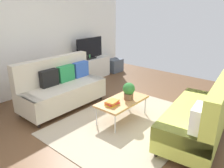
{
  "coord_description": "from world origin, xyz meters",
  "views": [
    {
      "loc": [
        -3.0,
        -2.33,
        2.16
      ],
      "look_at": [
        0.24,
        0.41,
        0.65
      ],
      "focal_mm": 34.96,
      "sensor_mm": 36.0,
      "label": 1
    }
  ],
  "objects_px": {
    "couch_beige": "(61,88)",
    "vase_1": "(78,59)",
    "tv": "(90,49)",
    "bottle_2": "(90,57)",
    "table_book_0": "(112,104)",
    "couch_green": "(201,116)",
    "storage_trunk": "(115,65)",
    "potted_plant": "(129,90)",
    "vase_0": "(74,59)",
    "bottle_1": "(87,57)",
    "coffee_table": "(122,101)",
    "bottle_0": "(85,57)",
    "tv_console": "(90,69)"
  },
  "relations": [
    {
      "from": "couch_beige",
      "to": "vase_1",
      "type": "distance_m",
      "value": 1.77
    },
    {
      "from": "tv",
      "to": "bottle_2",
      "type": "distance_m",
      "value": 0.24
    },
    {
      "from": "table_book_0",
      "to": "couch_green",
      "type": "bearing_deg",
      "value": -67.53
    },
    {
      "from": "couch_green",
      "to": "vase_1",
      "type": "xyz_separation_m",
      "value": [
        0.74,
        3.87,
        0.26
      ]
    },
    {
      "from": "storage_trunk",
      "to": "bottle_2",
      "type": "height_order",
      "value": "bottle_2"
    },
    {
      "from": "vase_1",
      "to": "couch_beige",
      "type": "bearing_deg",
      "value": -144.11
    },
    {
      "from": "storage_trunk",
      "to": "potted_plant",
      "type": "bearing_deg",
      "value": -135.84
    },
    {
      "from": "potted_plant",
      "to": "table_book_0",
      "type": "bearing_deg",
      "value": 169.4
    },
    {
      "from": "couch_beige",
      "to": "storage_trunk",
      "type": "relative_size",
      "value": 3.66
    },
    {
      "from": "vase_0",
      "to": "couch_green",
      "type": "bearing_deg",
      "value": -98.53
    },
    {
      "from": "table_book_0",
      "to": "vase_1",
      "type": "distance_m",
      "value": 2.8
    },
    {
      "from": "table_book_0",
      "to": "vase_0",
      "type": "distance_m",
      "value": 2.72
    },
    {
      "from": "vase_1",
      "to": "bottle_1",
      "type": "xyz_separation_m",
      "value": [
        0.29,
        -0.09,
        0.01
      ]
    },
    {
      "from": "couch_beige",
      "to": "potted_plant",
      "type": "distance_m",
      "value": 1.58
    },
    {
      "from": "coffee_table",
      "to": "vase_1",
      "type": "height_order",
      "value": "vase_1"
    },
    {
      "from": "tv",
      "to": "vase_1",
      "type": "relative_size",
      "value": 8.13
    },
    {
      "from": "storage_trunk",
      "to": "vase_1",
      "type": "bearing_deg",
      "value": 174.37
    },
    {
      "from": "couch_beige",
      "to": "potted_plant",
      "type": "height_order",
      "value": "couch_beige"
    },
    {
      "from": "bottle_0",
      "to": "table_book_0",
      "type": "bearing_deg",
      "value": -122.78
    },
    {
      "from": "bottle_1",
      "to": "vase_0",
      "type": "bearing_deg",
      "value": 168.66
    },
    {
      "from": "table_book_0",
      "to": "bottle_0",
      "type": "height_order",
      "value": "bottle_0"
    },
    {
      "from": "couch_beige",
      "to": "tv",
      "type": "distance_m",
      "value": 2.14
    },
    {
      "from": "coffee_table",
      "to": "tv_console",
      "type": "distance_m",
      "value": 2.81
    },
    {
      "from": "couch_beige",
      "to": "vase_0",
      "type": "distance_m",
      "value": 1.65
    },
    {
      "from": "coffee_table",
      "to": "tv_console",
      "type": "xyz_separation_m",
      "value": [
        1.46,
        2.4,
        -0.07
      ]
    },
    {
      "from": "potted_plant",
      "to": "bottle_0",
      "type": "bearing_deg",
      "value": 65.58
    },
    {
      "from": "couch_green",
      "to": "bottle_0",
      "type": "distance_m",
      "value": 3.91
    },
    {
      "from": "vase_1",
      "to": "tv_console",
      "type": "bearing_deg",
      "value": -6.78
    },
    {
      "from": "tv_console",
      "to": "table_book_0",
      "type": "bearing_deg",
      "value": -126.22
    },
    {
      "from": "bottle_1",
      "to": "bottle_2",
      "type": "height_order",
      "value": "same"
    },
    {
      "from": "coffee_table",
      "to": "tv_console",
      "type": "height_order",
      "value": "tv_console"
    },
    {
      "from": "couch_beige",
      "to": "vase_1",
      "type": "relative_size",
      "value": 15.46
    },
    {
      "from": "vase_0",
      "to": "bottle_2",
      "type": "distance_m",
      "value": 0.55
    },
    {
      "from": "tv_console",
      "to": "table_book_0",
      "type": "relative_size",
      "value": 5.83
    },
    {
      "from": "bottle_0",
      "to": "bottle_1",
      "type": "bearing_deg",
      "value": 0.0
    },
    {
      "from": "tv",
      "to": "vase_0",
      "type": "distance_m",
      "value": 0.63
    },
    {
      "from": "tv",
      "to": "bottle_1",
      "type": "distance_m",
      "value": 0.27
    },
    {
      "from": "bottle_1",
      "to": "potted_plant",
      "type": "bearing_deg",
      "value": -116.46
    },
    {
      "from": "coffee_table",
      "to": "tv",
      "type": "xyz_separation_m",
      "value": [
        1.46,
        2.38,
        0.56
      ]
    },
    {
      "from": "tv_console",
      "to": "couch_green",
      "type": "bearing_deg",
      "value": -106.89
    },
    {
      "from": "couch_beige",
      "to": "couch_green",
      "type": "distance_m",
      "value": 2.93
    },
    {
      "from": "potted_plant",
      "to": "coffee_table",
      "type": "bearing_deg",
      "value": 149.64
    },
    {
      "from": "bottle_0",
      "to": "tv_console",
      "type": "bearing_deg",
      "value": 9.56
    },
    {
      "from": "vase_0",
      "to": "table_book_0",
      "type": "bearing_deg",
      "value": -115.64
    },
    {
      "from": "couch_green",
      "to": "coffee_table",
      "type": "relative_size",
      "value": 1.81
    },
    {
      "from": "tv_console",
      "to": "storage_trunk",
      "type": "distance_m",
      "value": 1.11
    },
    {
      "from": "couch_beige",
      "to": "couch_green",
      "type": "height_order",
      "value": "same"
    },
    {
      "from": "tv_console",
      "to": "table_book_0",
      "type": "xyz_separation_m",
      "value": [
        -1.75,
        -2.39,
        0.11
      ]
    },
    {
      "from": "potted_plant",
      "to": "vase_1",
      "type": "distance_m",
      "value": 2.68
    },
    {
      "from": "bottle_1",
      "to": "bottle_2",
      "type": "bearing_deg",
      "value": 0.0
    }
  ]
}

